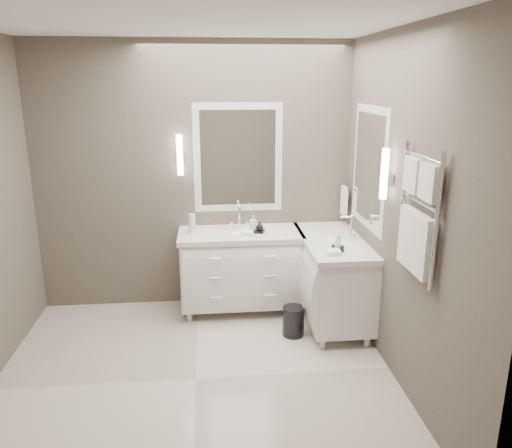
{
  "coord_description": "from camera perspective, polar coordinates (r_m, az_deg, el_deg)",
  "views": [
    {
      "loc": [
        0.14,
        -3.54,
        2.31
      ],
      "look_at": [
        0.56,
        0.7,
        1.08
      ],
      "focal_mm": 35.0,
      "sensor_mm": 36.0,
      "label": 1
    }
  ],
  "objects": [
    {
      "name": "water_bottle",
      "position": [
        4.96,
        -7.32,
        0.03
      ],
      "size": [
        0.07,
        0.07,
        0.19
      ],
      "primitive_type": "cylinder",
      "rotation": [
        0.0,
        0.0,
        -0.03
      ],
      "color": "silver",
      "rests_on": "vanity_back"
    },
    {
      "name": "soap_bottle_a",
      "position": [
        4.97,
        -0.33,
        0.18
      ],
      "size": [
        0.07,
        0.07,
        0.14
      ],
      "primitive_type": "imported",
      "rotation": [
        0.0,
        0.0,
        0.05
      ],
      "color": "white",
      "rests_on": "amenity_tray_back"
    },
    {
      "name": "wall_right",
      "position": [
        3.95,
        16.38,
        1.39
      ],
      "size": [
        0.01,
        3.0,
        2.7
      ],
      "primitive_type": "cube",
      "color": "#534A42",
      "rests_on": "floor"
    },
    {
      "name": "wall_front",
      "position": [
        2.25,
        -8.72,
        -9.28
      ],
      "size": [
        3.2,
        0.01,
        2.7
      ],
      "primitive_type": "cube",
      "color": "#534A42",
      "rests_on": "floor"
    },
    {
      "name": "floor",
      "position": [
        4.23,
        -6.88,
        -17.18
      ],
      "size": [
        3.2,
        3.0,
        0.01
      ],
      "primitive_type": "cube",
      "color": "beige",
      "rests_on": "ground"
    },
    {
      "name": "waste_bin",
      "position": [
        4.76,
        4.29,
        -11.01
      ],
      "size": [
        0.26,
        0.26,
        0.28
      ],
      "primitive_type": "cylinder",
      "rotation": [
        0.0,
        0.0,
        -0.32
      ],
      "color": "black",
      "rests_on": "floor"
    },
    {
      "name": "towel_bar_corner",
      "position": [
        5.23,
        10.04,
        2.68
      ],
      "size": [
        0.03,
        0.22,
        0.3
      ],
      "color": "white",
      "rests_on": "wall_right"
    },
    {
      "name": "vanity_back",
      "position": [
        5.11,
        -1.76,
        -4.8
      ],
      "size": [
        1.24,
        0.59,
        0.97
      ],
      "color": "white",
      "rests_on": "floor"
    },
    {
      "name": "sconce_right",
      "position": [
        4.07,
        14.46,
        5.46
      ],
      "size": [
        0.06,
        0.06,
        0.4
      ],
      "color": "white",
      "rests_on": "wall_right"
    },
    {
      "name": "wall_back",
      "position": [
        5.14,
        -7.09,
        5.23
      ],
      "size": [
        3.2,
        0.01,
        2.7
      ],
      "primitive_type": "cube",
      "color": "#534A42",
      "rests_on": "floor"
    },
    {
      "name": "mirror_back",
      "position": [
        5.09,
        -2.06,
        7.53
      ],
      "size": [
        0.9,
        0.02,
        1.1
      ],
      "color": "white",
      "rests_on": "wall_back"
    },
    {
      "name": "sconce_back",
      "position": [
        5.02,
        -8.7,
        7.73
      ],
      "size": [
        0.06,
        0.06,
        0.4
      ],
      "color": "white",
      "rests_on": "wall_back"
    },
    {
      "name": "amenity_tray_right",
      "position": [
        4.52,
        9.32,
        -2.78
      ],
      "size": [
        0.15,
        0.17,
        0.02
      ],
      "primitive_type": "cube",
      "rotation": [
        0.0,
        0.0,
        -0.29
      ],
      "color": "black",
      "rests_on": "vanity_right"
    },
    {
      "name": "vanity_right",
      "position": [
        4.94,
        8.73,
        -5.73
      ],
      "size": [
        0.59,
        1.24,
        0.97
      ],
      "color": "white",
      "rests_on": "floor"
    },
    {
      "name": "mirror_right",
      "position": [
        4.64,
        12.76,
        6.3
      ],
      "size": [
        0.02,
        0.9,
        1.1
      ],
      "color": "white",
      "rests_on": "wall_right"
    },
    {
      "name": "soap_bottle_c",
      "position": [
        4.5,
        9.37,
        -1.72
      ],
      "size": [
        0.07,
        0.07,
        0.15
      ],
      "primitive_type": "imported",
      "rotation": [
        0.0,
        0.0,
        0.16
      ],
      "color": "white",
      "rests_on": "amenity_tray_right"
    },
    {
      "name": "ceiling",
      "position": [
        3.56,
        -8.45,
        22.33
      ],
      "size": [
        3.2,
        3.0,
        0.01
      ],
      "primitive_type": "cube",
      "color": "white",
      "rests_on": "wall_back"
    },
    {
      "name": "soap_bottle_b",
      "position": [
        4.94,
        0.42,
        -0.25
      ],
      "size": [
        0.09,
        0.09,
        0.09
      ],
      "primitive_type": "imported",
      "rotation": [
        0.0,
        0.0,
        -0.2
      ],
      "color": "black",
      "rests_on": "amenity_tray_back"
    },
    {
      "name": "towel_ladder",
      "position": [
        3.56,
        17.95,
        0.39
      ],
      "size": [
        0.06,
        0.58,
        0.9
      ],
      "color": "white",
      "rests_on": "wall_right"
    },
    {
      "name": "amenity_tray_back",
      "position": [
        4.98,
        0.04,
        -0.79
      ],
      "size": [
        0.18,
        0.16,
        0.02
      ],
      "primitive_type": "cube",
      "rotation": [
        0.0,
        0.0,
        -0.31
      ],
      "color": "black",
      "rests_on": "vanity_back"
    }
  ]
}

